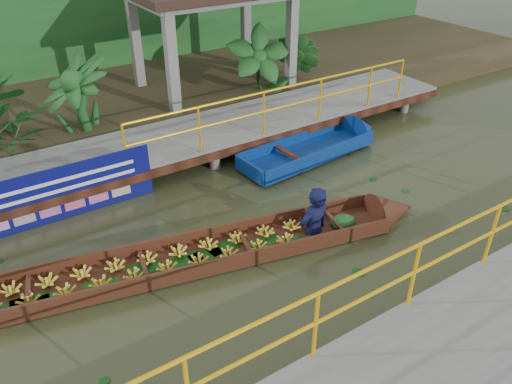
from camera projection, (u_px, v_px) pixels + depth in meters
ground at (239, 244)px, 8.80m from camera, size 80.00×80.00×0.00m
land_strip at (102, 101)px, 14.05m from camera, size 30.00×8.00×0.45m
far_dock at (159, 147)px, 11.01m from camera, size 16.00×2.06×1.66m
near_dock at (486, 375)px, 6.09m from camera, size 18.00×2.40×1.73m
foliage_backdrop at (65, 18)px, 14.91m from camera, size 30.00×0.80×4.00m
vendor_boat at (221, 242)px, 8.36m from camera, size 8.58×2.60×2.18m
moored_blue_boat at (336, 141)px, 11.97m from camera, size 3.98×1.35×0.93m
blue_banner at (62, 193)px, 9.21m from camera, size 3.46×0.04×1.08m
tropical_plants at (67, 100)px, 11.32m from camera, size 14.28×1.28×1.60m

